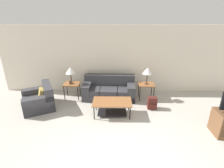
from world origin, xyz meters
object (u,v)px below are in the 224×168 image
(side_table_left, at_px, (72,85))
(backpack, at_px, (152,103))
(side_table_right, at_px, (146,85))
(armchair, at_px, (40,100))
(couch, at_px, (109,90))
(coffee_table, at_px, (112,105))
(table_lamp_left, at_px, (70,71))
(table_lamp_right, at_px, (148,71))

(side_table_left, bearing_deg, backpack, -14.91)
(side_table_left, xyz_separation_m, side_table_right, (2.74, 0.00, 0.00))
(armchair, relative_size, side_table_right, 2.36)
(couch, height_order, coffee_table, couch)
(coffee_table, distance_m, table_lamp_left, 2.02)
(side_table_right, bearing_deg, couch, 176.44)
(side_table_right, distance_m, backpack, 0.82)
(side_table_left, height_order, backpack, side_table_left)
(side_table_right, height_order, table_lamp_left, table_lamp_left)
(table_lamp_left, bearing_deg, side_table_left, 0.00)
(armchair, bearing_deg, couch, 19.35)
(couch, distance_m, table_lamp_right, 1.58)
(side_table_right, bearing_deg, coffee_table, -137.28)
(coffee_table, bearing_deg, side_table_left, 142.80)
(couch, distance_m, side_table_left, 1.39)
(couch, relative_size, side_table_left, 3.30)
(coffee_table, relative_size, side_table_right, 2.03)
(coffee_table, distance_m, side_table_right, 1.69)
(couch, height_order, backpack, couch)
(couch, height_order, side_table_left, couch)
(couch, relative_size, table_lamp_left, 3.15)
(coffee_table, bearing_deg, table_lamp_right, 42.72)
(couch, bearing_deg, backpack, -29.93)
(backpack, bearing_deg, armchair, 179.58)
(armchair, distance_m, side_table_right, 3.75)
(side_table_left, height_order, side_table_right, same)
(side_table_left, relative_size, backpack, 1.42)
(side_table_right, xyz_separation_m, table_lamp_left, (-2.74, 0.00, 0.55))
(side_table_left, relative_size, table_lamp_right, 0.95)
(coffee_table, distance_m, backpack, 1.39)
(armchair, height_order, table_lamp_right, table_lamp_right)
(armchair, height_order, side_table_right, armchair)
(armchair, bearing_deg, table_lamp_left, 37.74)
(coffee_table, xyz_separation_m, table_lamp_left, (-1.50, 1.14, 0.73))
(armchair, bearing_deg, side_table_left, 37.74)
(table_lamp_left, bearing_deg, backpack, -14.91)
(couch, bearing_deg, side_table_right, -3.56)
(table_lamp_left, relative_size, backpack, 1.49)
(table_lamp_left, bearing_deg, side_table_right, 0.00)
(table_lamp_right, bearing_deg, side_table_left, 180.00)
(coffee_table, relative_size, table_lamp_left, 1.94)
(couch, relative_size, coffee_table, 1.63)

